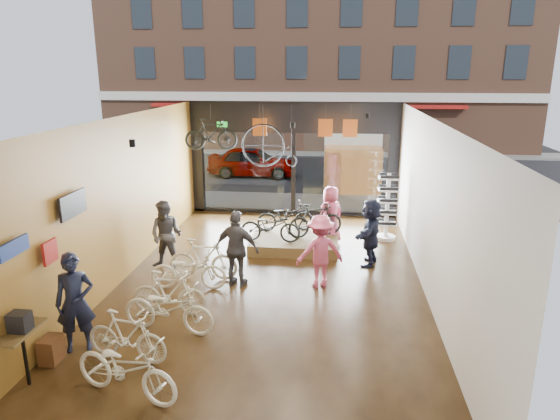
% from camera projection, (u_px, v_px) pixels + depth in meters
% --- Properties ---
extents(ground_plane, '(7.00, 12.00, 0.04)m').
position_uv_depth(ground_plane, '(270.00, 285.00, 11.64)').
color(ground_plane, black).
rests_on(ground_plane, ground).
extents(ceiling, '(7.00, 12.00, 0.04)m').
position_uv_depth(ceiling, '(269.00, 118.00, 10.59)').
color(ceiling, black).
rests_on(ceiling, ground).
extents(wall_left, '(0.04, 12.00, 3.80)m').
position_uv_depth(wall_left, '(119.00, 201.00, 11.50)').
color(wall_left, olive).
rests_on(wall_left, ground).
extents(wall_right, '(0.04, 12.00, 3.80)m').
position_uv_depth(wall_right, '(432.00, 210.00, 10.73)').
color(wall_right, beige).
rests_on(wall_right, ground).
extents(wall_back, '(7.00, 0.04, 3.80)m').
position_uv_depth(wall_back, '(195.00, 351.00, 5.36)').
color(wall_back, beige).
rests_on(wall_back, ground).
extents(storefront, '(7.00, 0.26, 3.80)m').
position_uv_depth(storefront, '(294.00, 159.00, 16.85)').
color(storefront, black).
rests_on(storefront, ground).
extents(exit_sign, '(0.35, 0.06, 0.18)m').
position_uv_depth(exit_sign, '(222.00, 124.00, 16.69)').
color(exit_sign, '#198C26').
rests_on(exit_sign, storefront).
extents(street_road, '(30.00, 18.00, 0.02)m').
position_uv_depth(street_road, '(309.00, 166.00, 25.98)').
color(street_road, black).
rests_on(street_road, ground).
extents(sidewalk_near, '(30.00, 2.40, 0.12)m').
position_uv_depth(sidewalk_near, '(296.00, 203.00, 18.50)').
color(sidewalk_near, slate).
rests_on(sidewalk_near, ground).
extents(sidewalk_far, '(30.00, 2.00, 0.12)m').
position_uv_depth(sidewalk_far, '(313.00, 152.00, 29.78)').
color(sidewalk_far, slate).
rests_on(sidewalk_far, ground).
extents(opposite_building, '(26.00, 5.00, 14.00)m').
position_uv_depth(opposite_building, '(317.00, 32.00, 30.29)').
color(opposite_building, brown).
rests_on(opposite_building, ground).
extents(street_car, '(4.06, 1.63, 1.38)m').
position_uv_depth(street_car, '(252.00, 162.00, 23.19)').
color(street_car, gray).
rests_on(street_car, street_road).
extents(box_truck, '(2.31, 6.93, 2.73)m').
position_uv_depth(box_truck, '(352.00, 152.00, 21.55)').
color(box_truck, silver).
rests_on(box_truck, street_road).
extents(floor_bike_0, '(1.94, 1.14, 0.96)m').
position_uv_depth(floor_bike_0, '(126.00, 368.00, 7.50)').
color(floor_bike_0, beige).
rests_on(floor_bike_0, ground_plane).
extents(floor_bike_1, '(1.56, 0.69, 0.91)m').
position_uv_depth(floor_bike_1, '(127.00, 336.00, 8.46)').
color(floor_bike_1, beige).
rests_on(floor_bike_1, ground_plane).
extents(floor_bike_2, '(1.89, 0.87, 0.96)m').
position_uv_depth(floor_bike_2, '(168.00, 308.00, 9.40)').
color(floor_bike_2, beige).
rests_on(floor_bike_2, ground_plane).
extents(floor_bike_3, '(1.56, 0.47, 0.93)m').
position_uv_depth(floor_bike_3, '(169.00, 293.00, 10.07)').
color(floor_bike_3, beige).
rests_on(floor_bike_3, ground_plane).
extents(floor_bike_4, '(1.76, 0.72, 0.91)m').
position_uv_depth(floor_bike_4, '(188.00, 270.00, 11.25)').
color(floor_bike_4, beige).
rests_on(floor_bike_4, ground_plane).
extents(floor_bike_5, '(1.67, 0.51, 1.00)m').
position_uv_depth(floor_bike_5, '(203.00, 259.00, 11.78)').
color(floor_bike_5, beige).
rests_on(floor_bike_5, ground_plane).
extents(display_platform, '(2.40, 1.80, 0.30)m').
position_uv_depth(display_platform, '(295.00, 242.00, 13.96)').
color(display_platform, '#503C1F').
rests_on(display_platform, ground_plane).
extents(display_bike_left, '(1.66, 0.65, 0.86)m').
position_uv_depth(display_bike_left, '(270.00, 226.00, 13.48)').
color(display_bike_left, black).
rests_on(display_bike_left, display_platform).
extents(display_bike_mid, '(1.64, 1.09, 0.96)m').
position_uv_depth(display_bike_mid, '(315.00, 220.00, 13.85)').
color(display_bike_mid, black).
rests_on(display_bike_mid, display_platform).
extents(display_bike_right, '(1.71, 0.90, 0.86)m').
position_uv_depth(display_bike_right, '(285.00, 216.00, 14.39)').
color(display_bike_right, black).
rests_on(display_bike_right, display_platform).
extents(customer_0, '(0.78, 0.65, 1.81)m').
position_uv_depth(customer_0, '(75.00, 302.00, 8.68)').
color(customer_0, '#161C33').
rests_on(customer_0, ground_plane).
extents(customer_1, '(0.92, 0.76, 1.74)m').
position_uv_depth(customer_1, '(166.00, 235.00, 12.32)').
color(customer_1, '#3F3F44').
rests_on(customer_1, ground_plane).
extents(customer_2, '(1.12, 0.65, 1.79)m').
position_uv_depth(customer_2, '(237.00, 249.00, 11.32)').
color(customer_2, '#3F3F44').
rests_on(customer_2, ground_plane).
extents(customer_3, '(1.24, 0.96, 1.70)m').
position_uv_depth(customer_3, '(320.00, 251.00, 11.28)').
color(customer_3, '#CC4C72').
rests_on(customer_3, ground_plane).
extents(customer_4, '(0.97, 0.90, 1.66)m').
position_uv_depth(customer_4, '(330.00, 215.00, 14.19)').
color(customer_4, '#CC4C72').
rests_on(customer_4, ground_plane).
extents(customer_5, '(0.87, 1.67, 1.72)m').
position_uv_depth(customer_5, '(370.00, 232.00, 12.58)').
color(customer_5, '#161C33').
rests_on(customer_5, ground_plane).
extents(sunglasses_rack, '(0.62, 0.53, 1.97)m').
position_uv_depth(sunglasses_rack, '(387.00, 207.00, 14.43)').
color(sunglasses_rack, white).
rests_on(sunglasses_rack, ground_plane).
extents(wall_merch, '(0.40, 2.40, 2.60)m').
position_uv_depth(wall_merch, '(41.00, 288.00, 8.30)').
color(wall_merch, navy).
rests_on(wall_merch, wall_left).
extents(penny_farthing, '(1.67, 0.06, 1.33)m').
position_uv_depth(penny_farthing, '(272.00, 147.00, 15.44)').
color(penny_farthing, black).
rests_on(penny_farthing, ceiling).
extents(hung_bike, '(1.64, 0.73, 0.95)m').
position_uv_depth(hung_bike, '(211.00, 134.00, 15.11)').
color(hung_bike, black).
rests_on(hung_bike, ceiling).
extents(jersey_left, '(0.45, 0.03, 0.55)m').
position_uv_depth(jersey_left, '(260.00, 127.00, 15.89)').
color(jersey_left, '#CC5919').
rests_on(jersey_left, ceiling).
extents(jersey_mid, '(0.45, 0.03, 0.55)m').
position_uv_depth(jersey_mid, '(325.00, 128.00, 15.66)').
color(jersey_mid, '#CC5919').
rests_on(jersey_mid, ceiling).
extents(jersey_right, '(0.45, 0.03, 0.55)m').
position_uv_depth(jersey_right, '(350.00, 128.00, 15.57)').
color(jersey_right, '#CC5919').
rests_on(jersey_right, ceiling).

